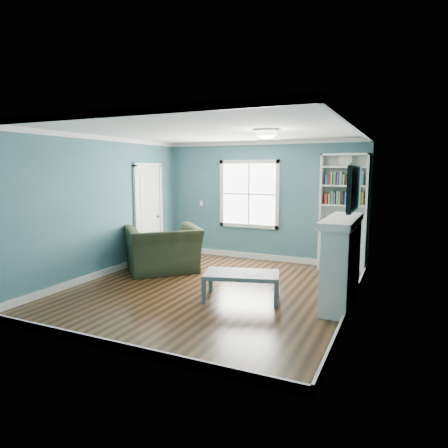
% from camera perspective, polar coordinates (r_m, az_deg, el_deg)
% --- Properties ---
extents(floor, '(5.00, 5.00, 0.00)m').
position_cam_1_polar(floor, '(6.77, -1.84, -9.34)').
color(floor, black).
rests_on(floor, ground).
extents(room_walls, '(5.00, 5.00, 5.00)m').
position_cam_1_polar(room_walls, '(6.48, -1.90, 4.14)').
color(room_walls, '#315C68').
rests_on(room_walls, ground).
extents(trim, '(4.50, 5.00, 2.60)m').
position_cam_1_polar(trim, '(6.51, -1.89, 1.11)').
color(trim, white).
rests_on(trim, ground).
extents(window, '(1.40, 0.06, 1.50)m').
position_cam_1_polar(window, '(8.88, 3.59, 4.29)').
color(window, white).
rests_on(window, room_walls).
extents(bookshelf, '(0.90, 0.35, 2.31)m').
position_cam_1_polar(bookshelf, '(8.23, 16.64, 0.01)').
color(bookshelf, silver).
rests_on(bookshelf, ground).
extents(fireplace, '(0.44, 1.58, 1.30)m').
position_cam_1_polar(fireplace, '(6.19, 16.57, -5.22)').
color(fireplace, black).
rests_on(fireplace, ground).
extents(tv, '(0.06, 1.10, 0.65)m').
position_cam_1_polar(tv, '(6.02, 18.12, 4.84)').
color(tv, black).
rests_on(tv, fireplace).
extents(door, '(0.12, 0.98, 2.17)m').
position_cam_1_polar(door, '(8.87, -10.70, 1.72)').
color(door, silver).
rests_on(door, ground).
extents(ceiling_fixture, '(0.38, 0.38, 0.15)m').
position_cam_1_polar(ceiling_fixture, '(6.23, 6.09, 12.86)').
color(ceiling_fixture, white).
rests_on(ceiling_fixture, room_walls).
extents(light_switch, '(0.08, 0.01, 0.12)m').
position_cam_1_polar(light_switch, '(9.40, -3.27, 2.96)').
color(light_switch, white).
rests_on(light_switch, room_walls).
extents(recliner, '(1.59, 1.59, 1.19)m').
position_cam_1_polar(recliner, '(7.90, -8.70, -2.48)').
color(recliner, '#242C1B').
rests_on(recliner, ground).
extents(coffee_table, '(1.27, 0.91, 0.41)m').
position_cam_1_polar(coffee_table, '(6.21, 2.53, -7.45)').
color(coffee_table, '#4F595F').
rests_on(coffee_table, ground).
extents(paper_sheet, '(0.38, 0.38, 0.00)m').
position_cam_1_polar(paper_sheet, '(6.19, 4.07, -7.00)').
color(paper_sheet, white).
rests_on(paper_sheet, coffee_table).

